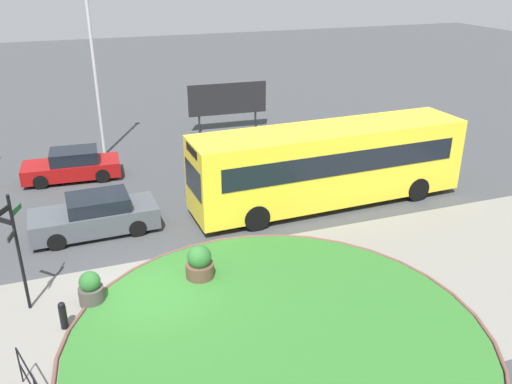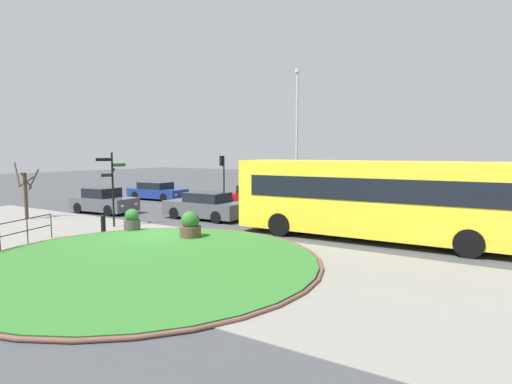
{
  "view_description": "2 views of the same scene",
  "coord_description": "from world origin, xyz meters",
  "px_view_note": "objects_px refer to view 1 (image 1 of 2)",
  "views": [
    {
      "loc": [
        -1.68,
        -13.78,
        9.23
      ],
      "look_at": [
        4.21,
        2.41,
        1.74
      ],
      "focal_mm": 37.41,
      "sensor_mm": 36.0,
      "label": 1
    },
    {
      "loc": [
        12.72,
        -12.32,
        3.58
      ],
      "look_at": [
        3.08,
        3.01,
        1.83
      ],
      "focal_mm": 28.57,
      "sensor_mm": 36.0,
      "label": 2
    }
  ],
  "objects_px": {
    "car_near_lane": "(95,216)",
    "billboard_left": "(227,99)",
    "car_oncoming": "(72,166)",
    "lamppost_tall": "(93,57)",
    "bollard_foreground": "(63,315)",
    "signpost_directional": "(16,243)",
    "planter_near_signpost": "(200,264)",
    "planter_kerbside": "(91,289)",
    "bus_yellow": "(329,164)"
  },
  "relations": [
    {
      "from": "car_oncoming",
      "to": "bus_yellow",
      "type": "bearing_deg",
      "value": 150.31
    },
    {
      "from": "car_near_lane",
      "to": "planter_near_signpost",
      "type": "height_order",
      "value": "car_near_lane"
    },
    {
      "from": "lamppost_tall",
      "to": "planter_kerbside",
      "type": "distance_m",
      "value": 14.18
    },
    {
      "from": "car_near_lane",
      "to": "planter_near_signpost",
      "type": "distance_m",
      "value": 5.19
    },
    {
      "from": "planter_kerbside",
      "to": "car_near_lane",
      "type": "bearing_deg",
      "value": 83.58
    },
    {
      "from": "car_oncoming",
      "to": "planter_near_signpost",
      "type": "relative_size",
      "value": 3.71
    },
    {
      "from": "bus_yellow",
      "to": "car_near_lane",
      "type": "bearing_deg",
      "value": -5.42
    },
    {
      "from": "car_oncoming",
      "to": "billboard_left",
      "type": "xyz_separation_m",
      "value": [
        8.96,
        4.98,
        1.19
      ]
    },
    {
      "from": "bollard_foreground",
      "to": "car_oncoming",
      "type": "height_order",
      "value": "car_oncoming"
    },
    {
      "from": "car_near_lane",
      "to": "billboard_left",
      "type": "bearing_deg",
      "value": -129.46
    },
    {
      "from": "planter_near_signpost",
      "to": "planter_kerbside",
      "type": "xyz_separation_m",
      "value": [
        -3.3,
        -0.2,
        -0.05
      ]
    },
    {
      "from": "bollard_foreground",
      "to": "lamppost_tall",
      "type": "distance_m",
      "value": 15.19
    },
    {
      "from": "lamppost_tall",
      "to": "planter_near_signpost",
      "type": "xyz_separation_m",
      "value": [
        1.7,
        -13.17,
        -4.42
      ]
    },
    {
      "from": "car_oncoming",
      "to": "lamppost_tall",
      "type": "height_order",
      "value": "lamppost_tall"
    },
    {
      "from": "signpost_directional",
      "to": "billboard_left",
      "type": "xyz_separation_m",
      "value": [
        10.67,
        14.97,
        -0.31
      ]
    },
    {
      "from": "signpost_directional",
      "to": "bus_yellow",
      "type": "height_order",
      "value": "signpost_directional"
    },
    {
      "from": "car_near_lane",
      "to": "billboard_left",
      "type": "xyz_separation_m",
      "value": [
        8.4,
        10.77,
        1.16
      ]
    },
    {
      "from": "bus_yellow",
      "to": "planter_near_signpost",
      "type": "xyz_separation_m",
      "value": [
        -6.39,
        -3.8,
        -1.21
      ]
    },
    {
      "from": "bus_yellow",
      "to": "car_oncoming",
      "type": "relative_size",
      "value": 2.61
    },
    {
      "from": "bollard_foreground",
      "to": "bus_yellow",
      "type": "height_order",
      "value": "bus_yellow"
    },
    {
      "from": "bollard_foreground",
      "to": "billboard_left",
      "type": "distance_m",
      "value": 19.01
    },
    {
      "from": "planter_near_signpost",
      "to": "planter_kerbside",
      "type": "relative_size",
      "value": 1.11
    },
    {
      "from": "bollard_foreground",
      "to": "bus_yellow",
      "type": "relative_size",
      "value": 0.07
    },
    {
      "from": "bus_yellow",
      "to": "car_oncoming",
      "type": "height_order",
      "value": "bus_yellow"
    },
    {
      "from": "lamppost_tall",
      "to": "planter_near_signpost",
      "type": "bearing_deg",
      "value": -82.66
    },
    {
      "from": "lamppost_tall",
      "to": "billboard_left",
      "type": "bearing_deg",
      "value": 15.14
    },
    {
      "from": "bus_yellow",
      "to": "billboard_left",
      "type": "bearing_deg",
      "value": -87.93
    },
    {
      "from": "bus_yellow",
      "to": "planter_kerbside",
      "type": "bearing_deg",
      "value": 20.59
    },
    {
      "from": "car_oncoming",
      "to": "lamppost_tall",
      "type": "distance_m",
      "value": 5.5
    },
    {
      "from": "bus_yellow",
      "to": "lamppost_tall",
      "type": "bearing_deg",
      "value": -51.04
    },
    {
      "from": "planter_near_signpost",
      "to": "planter_kerbside",
      "type": "distance_m",
      "value": 3.31
    },
    {
      "from": "lamppost_tall",
      "to": "car_near_lane",
      "type": "bearing_deg",
      "value": -97.07
    },
    {
      "from": "car_near_lane",
      "to": "lamppost_tall",
      "type": "relative_size",
      "value": 0.49
    },
    {
      "from": "planter_near_signpost",
      "to": "planter_kerbside",
      "type": "bearing_deg",
      "value": -176.58
    },
    {
      "from": "car_near_lane",
      "to": "planter_near_signpost",
      "type": "xyz_separation_m",
      "value": [
        2.79,
        -4.38,
        -0.15
      ]
    },
    {
      "from": "car_near_lane",
      "to": "car_oncoming",
      "type": "xyz_separation_m",
      "value": [
        -0.56,
        5.79,
        -0.03
      ]
    },
    {
      "from": "car_near_lane",
      "to": "car_oncoming",
      "type": "distance_m",
      "value": 5.82
    },
    {
      "from": "signpost_directional",
      "to": "planter_near_signpost",
      "type": "distance_m",
      "value": 5.31
    },
    {
      "from": "bus_yellow",
      "to": "billboard_left",
      "type": "relative_size",
      "value": 2.44
    },
    {
      "from": "lamppost_tall",
      "to": "billboard_left",
      "type": "height_order",
      "value": "lamppost_tall"
    },
    {
      "from": "car_oncoming",
      "to": "lamppost_tall",
      "type": "relative_size",
      "value": 0.47
    },
    {
      "from": "car_near_lane",
      "to": "billboard_left",
      "type": "relative_size",
      "value": 0.98
    },
    {
      "from": "signpost_directional",
      "to": "planter_kerbside",
      "type": "distance_m",
      "value": 2.45
    },
    {
      "from": "planter_near_signpost",
      "to": "car_near_lane",
      "type": "bearing_deg",
      "value": 122.49
    },
    {
      "from": "lamppost_tall",
      "to": "billboard_left",
      "type": "distance_m",
      "value": 8.19
    },
    {
      "from": "signpost_directional",
      "to": "lamppost_tall",
      "type": "xyz_separation_m",
      "value": [
        3.36,
        12.99,
        2.8
      ]
    },
    {
      "from": "signpost_directional",
      "to": "car_near_lane",
      "type": "xyz_separation_m",
      "value": [
        2.27,
        4.2,
        -1.47
      ]
    },
    {
      "from": "signpost_directional",
      "to": "billboard_left",
      "type": "relative_size",
      "value": 0.77
    },
    {
      "from": "car_near_lane",
      "to": "lamppost_tall",
      "type": "bearing_deg",
      "value": -98.58
    },
    {
      "from": "bollard_foreground",
      "to": "signpost_directional",
      "type": "bearing_deg",
      "value": 126.09
    }
  ]
}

